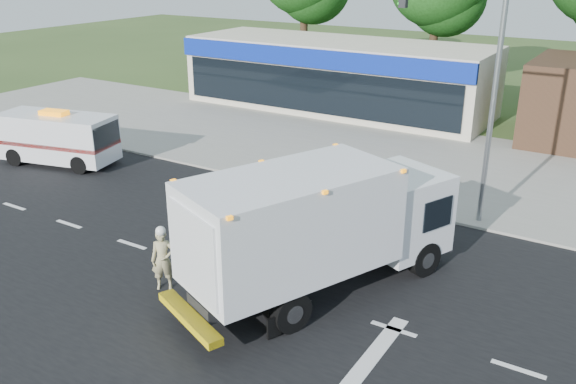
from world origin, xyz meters
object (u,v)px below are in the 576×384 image
object	(u,v)px
emergency_worker	(163,258)
ambulance_van	(60,137)
traffic_signal_pole	(476,80)
ems_box_truck	(318,222)

from	to	relation	value
emergency_worker	ambulance_van	world-z (taller)	ambulance_van
traffic_signal_pole	ems_box_truck	bearing A→B (deg)	-105.05
emergency_worker	traffic_signal_pole	world-z (taller)	traffic_signal_pole
ambulance_van	traffic_signal_pole	world-z (taller)	traffic_signal_pole
ems_box_truck	ambulance_van	world-z (taller)	ems_box_truck
emergency_worker	ambulance_van	distance (m)	12.66
ambulance_van	traffic_signal_pole	distance (m)	17.58
ems_box_truck	emergency_worker	xyz separation A→B (m)	(-3.71, -2.08, -1.17)
ems_box_truck	ambulance_van	size ratio (longest dim) A/B	1.57
traffic_signal_pole	emergency_worker	bearing A→B (deg)	-121.62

